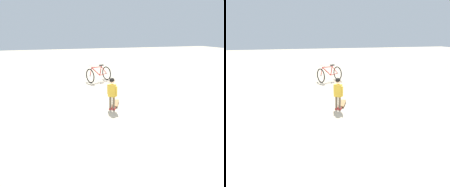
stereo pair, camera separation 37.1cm
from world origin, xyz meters
TOP-DOWN VIEW (x-y plane):
  - ground_plane at (0.00, 0.00)m, footprint 50.00×50.00m
  - child_person at (0.23, -0.16)m, footprint 0.36×0.28m
  - skateboard at (0.63, -0.41)m, footprint 0.70×0.44m
  - bicycle_far at (4.05, -0.59)m, footprint 1.07×1.26m

SIDE VIEW (x-z plane):
  - ground_plane at x=0.00m, z-range 0.00..0.00m
  - skateboard at x=0.63m, z-range 0.02..0.10m
  - bicycle_far at x=4.05m, z-range -0.04..0.80m
  - child_person at x=0.23m, z-range 0.13..1.19m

